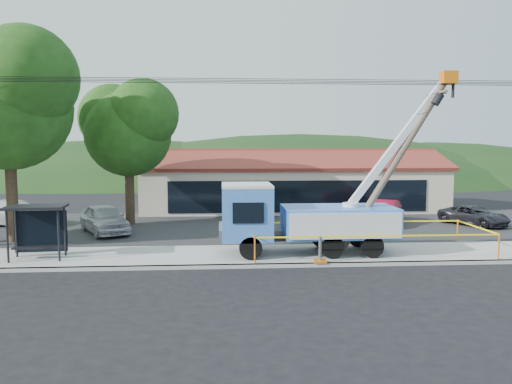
{
  "coord_description": "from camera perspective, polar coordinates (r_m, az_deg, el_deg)",
  "views": [
    {
      "loc": [
        -1.3,
        -18.0,
        5.14
      ],
      "look_at": [
        0.26,
        5.0,
        2.85
      ],
      "focal_mm": 35.0,
      "sensor_mm": 36.0,
      "label": 1
    }
  ],
  "objects": [
    {
      "name": "ground",
      "position": [
        18.77,
        0.24,
        -10.22
      ],
      "size": [
        120.0,
        120.0,
        0.0
      ],
      "primitive_type": "plane",
      "color": "black",
      "rests_on": "ground"
    },
    {
      "name": "curb",
      "position": [
        20.77,
        -0.18,
        -8.44
      ],
      "size": [
        60.0,
        0.25,
        0.15
      ],
      "primitive_type": "cube",
      "color": "#AEACA2",
      "rests_on": "ground"
    },
    {
      "name": "sidewalk",
      "position": [
        22.62,
        -0.49,
        -7.27
      ],
      "size": [
        60.0,
        4.0,
        0.15
      ],
      "primitive_type": "cube",
      "color": "#AEACA2",
      "rests_on": "ground"
    },
    {
      "name": "parking_lot",
      "position": [
        30.46,
        -1.38,
        -3.95
      ],
      "size": [
        60.0,
        12.0,
        0.1
      ],
      "primitive_type": "cube",
      "color": "#28282B",
      "rests_on": "ground"
    },
    {
      "name": "strip_mall",
      "position": [
        38.49,
        4.05,
        0.8
      ],
      "size": [
        22.5,
        8.53,
        4.67
      ],
      "color": "beige",
      "rests_on": "ground"
    },
    {
      "name": "tree_west_near",
      "position": [
        28.22,
        -26.57,
        9.93
      ],
      "size": [
        7.56,
        6.72,
        10.8
      ],
      "color": "#332316",
      "rests_on": "ground"
    },
    {
      "name": "tree_lot",
      "position": [
        31.54,
        -14.41,
        7.44
      ],
      "size": [
        6.3,
        5.6,
        8.94
      ],
      "color": "#332316",
      "rests_on": "ground"
    },
    {
      "name": "hill_west",
      "position": [
        74.46,
        -14.48,
        1.54
      ],
      "size": [
        78.4,
        56.0,
        28.0
      ],
      "primitive_type": "ellipsoid",
      "color": "#143714",
      "rests_on": "ground"
    },
    {
      "name": "hill_center",
      "position": [
        74.05,
        4.91,
        1.68
      ],
      "size": [
        89.6,
        64.0,
        32.0
      ],
      "primitive_type": "ellipsoid",
      "color": "#143714",
      "rests_on": "ground"
    },
    {
      "name": "hill_east",
      "position": [
        79.6,
        19.3,
        1.66
      ],
      "size": [
        72.8,
        52.0,
        26.0
      ],
      "primitive_type": "ellipsoid",
      "color": "#143714",
      "rests_on": "ground"
    },
    {
      "name": "utility_truck",
      "position": [
        22.58,
        5.33,
        -2.82
      ],
      "size": [
        10.53,
        4.23,
        8.11
      ],
      "color": "black",
      "rests_on": "ground"
    },
    {
      "name": "leaning_pole",
      "position": [
        23.39,
        15.98,
        3.89
      ],
      "size": [
        4.98,
        1.78,
        8.02
      ],
      "color": "brown",
      "rests_on": "ground"
    },
    {
      "name": "bus_shelter",
      "position": [
        23.45,
        -23.7,
        -2.9
      ],
      "size": [
        2.51,
        1.66,
        2.32
      ],
      "rotation": [
        0.0,
        0.0,
        0.08
      ],
      "color": "black",
      "rests_on": "ground"
    },
    {
      "name": "caution_tape",
      "position": [
        23.5,
        12.48,
        -4.7
      ],
      "size": [
        10.56,
        3.85,
        1.11
      ],
      "color": "orange",
      "rests_on": "ground"
    },
    {
      "name": "car_silver",
      "position": [
        29.29,
        -16.89,
        -4.68
      ],
      "size": [
        3.89,
        5.05,
        1.61
      ],
      "primitive_type": "imported",
      "rotation": [
        0.0,
        0.0,
        0.49
      ],
      "color": "#B2B4BA",
      "rests_on": "ground"
    },
    {
      "name": "car_red",
      "position": [
        31.84,
        14.2,
        -3.79
      ],
      "size": [
        3.64,
        4.74,
        1.5
      ],
      "primitive_type": "imported",
      "rotation": [
        0.0,
        0.0,
        -0.52
      ],
      "color": "maroon",
      "rests_on": "ground"
    },
    {
      "name": "car_white",
      "position": [
        33.99,
        -25.82,
        -3.59
      ],
      "size": [
        5.64,
        3.2,
        1.54
      ],
      "primitive_type": "imported",
      "rotation": [
        0.0,
        0.0,
        1.37
      ],
      "color": "white",
      "rests_on": "ground"
    },
    {
      "name": "car_dark",
      "position": [
        33.45,
        23.61,
        -3.64
      ],
      "size": [
        3.76,
        4.62,
        1.17
      ],
      "primitive_type": "imported",
      "rotation": [
        0.0,
        0.0,
        0.52
      ],
      "color": "black",
      "rests_on": "ground"
    }
  ]
}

